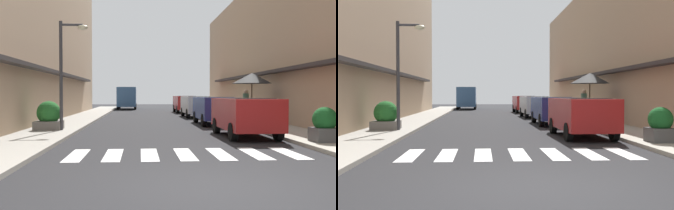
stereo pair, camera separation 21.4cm
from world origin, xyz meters
The scene contains 17 objects.
ground_plane centered at (0.00, 14.99, 0.00)m, with size 82.47×82.47×0.00m, color #232326.
sidewalk_left centered at (-4.93, 14.99, 0.06)m, with size 2.27×52.48×0.12m, color #9E998E.
sidewalk_right centered at (4.93, 14.99, 0.06)m, with size 2.27×52.48×0.12m, color #ADA899.
building_row_left centered at (-8.56, 15.87, 5.99)m, with size 5.50×35.74×11.99m.
building_row_right centered at (8.56, 15.87, 4.45)m, with size 5.50×35.74×8.90m.
crosswalk centered at (0.00, 3.71, 0.01)m, with size 6.15×2.20×0.01m.
parked_car_near centered at (2.75, 7.80, 0.92)m, with size 1.84×4.16×1.47m.
parked_car_mid centered at (2.75, 13.84, 0.92)m, with size 1.83×4.43×1.47m.
parked_car_far centered at (2.75, 20.41, 0.92)m, with size 1.89×3.95×1.47m.
parked_car_distant centered at (2.75, 27.37, 0.92)m, with size 1.85×4.46×1.47m.
delivery_van centered at (-2.60, 35.73, 1.41)m, with size 2.02×5.40×2.37m.
street_lamp centered at (-4.26, 9.91, 2.94)m, with size 1.19×0.28×4.53m.
cafe_umbrella centered at (4.70, 13.63, 2.44)m, with size 2.05×2.05×2.61m.
planter_corner centered at (4.59, 5.21, 0.65)m, with size 0.77×0.77×1.09m.
planter_midblock centered at (-5.05, 10.17, 0.67)m, with size 1.09×1.09×1.20m.
planter_far centered at (4.51, 17.62, 0.64)m, with size 0.89×0.89×1.10m.
pedestrian_walking_near centered at (4.79, 15.11, 1.06)m, with size 0.34×0.34×1.77m.
Camera 1 is at (-1.19, -6.62, 1.61)m, focal length 41.78 mm.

